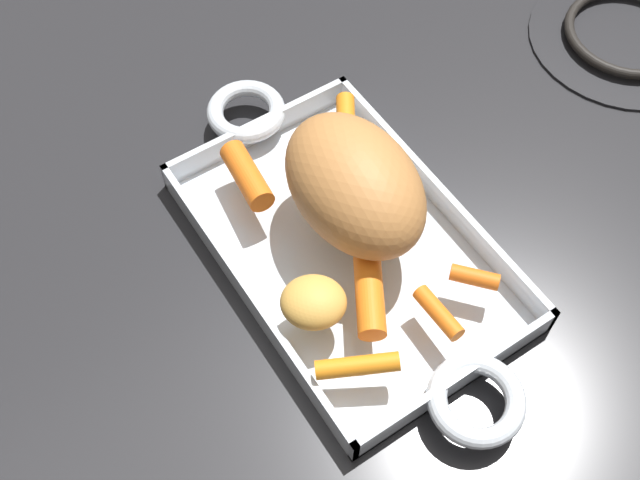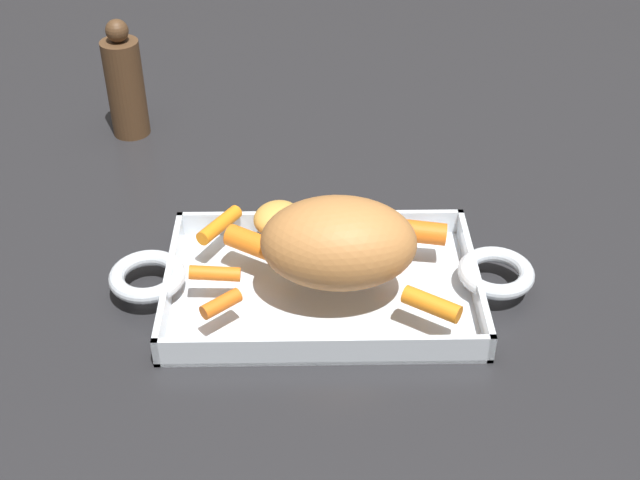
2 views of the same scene
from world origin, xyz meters
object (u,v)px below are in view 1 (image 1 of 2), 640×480
baby_carrot_short (247,176)px  potato_golden_small (313,302)px  baby_carrot_center_left (370,295)px  baby_carrot_northeast (438,313)px  stove_burner_rear (627,35)px  roasting_dish (347,247)px  pork_roast (354,184)px  baby_carrot_center_right (357,366)px  baby_carrot_southwest (474,277)px  baby_carrot_southeast (346,120)px

baby_carrot_short → potato_golden_small: (0.14, -0.02, 0.00)m
baby_carrot_center_left → baby_carrot_northeast: bearing=42.9°
baby_carrot_center_left → stove_burner_rear: 0.45m
roasting_dish → stove_burner_rear: roasting_dish is taller
roasting_dish → potato_golden_small: 0.09m
pork_roast → baby_carrot_center_right: bearing=-33.2°
baby_carrot_center_right → baby_carrot_short: size_ratio=0.93×
pork_roast → baby_carrot_center_right: 0.15m
baby_carrot_center_right → baby_carrot_southwest: 0.13m
baby_carrot_northeast → baby_carrot_southeast: size_ratio=0.89×
baby_carrot_northeast → baby_carrot_southeast: bearing=166.1°
pork_roast → baby_carrot_southwest: (0.11, 0.05, -0.04)m
pork_roast → baby_carrot_southeast: pork_roast is taller
roasting_dish → baby_carrot_northeast: baby_carrot_northeast is taller
pork_roast → baby_carrot_center_right: (0.12, -0.08, -0.04)m
baby_carrot_center_right → baby_carrot_center_left: baby_carrot_center_left is taller
baby_carrot_northeast → baby_carrot_center_left: bearing=-137.1°
potato_golden_small → baby_carrot_southwest: bearing=68.3°
baby_carrot_southwest → baby_carrot_center_left: size_ratio=0.56×
baby_carrot_northeast → baby_carrot_southwest: size_ratio=1.24×
baby_carrot_center_right → baby_carrot_southwest: (-0.01, 0.13, -0.00)m
roasting_dish → stove_burner_rear: 0.41m
stove_burner_rear → roasting_dish: bearing=-82.0°
baby_carrot_southeast → baby_carrot_center_left: (0.16, -0.09, 0.00)m
baby_carrot_southeast → potato_golden_small: (0.15, -0.13, 0.01)m
baby_carrot_center_right → potato_golden_small: potato_golden_small is taller
baby_carrot_center_left → potato_golden_small: potato_golden_small is taller
baby_carrot_northeast → stove_burner_rear: bearing=112.6°
baby_carrot_center_left → baby_carrot_center_right: bearing=-44.1°
pork_roast → baby_carrot_northeast: size_ratio=3.01×
baby_carrot_southwest → potato_golden_small: bearing=-111.7°
baby_carrot_short → baby_carrot_southwest: size_ratio=1.73×
potato_golden_small → stove_burner_rear: 0.48m
baby_carrot_northeast → stove_burner_rear: (-0.16, 0.39, -0.03)m
pork_roast → stove_burner_rear: pork_roast is taller
baby_carrot_short → stove_burner_rear: baby_carrot_short is taller
baby_carrot_center_right → stove_burner_rear: (-0.16, 0.47, -0.03)m
baby_carrot_northeast → potato_golden_small: bearing=-126.4°
pork_roast → baby_carrot_short: (-0.08, -0.06, -0.03)m
roasting_dish → potato_golden_small: size_ratio=7.98×
pork_roast → baby_carrot_center_left: (0.08, -0.04, -0.03)m
baby_carrot_short → baby_carrot_southeast: size_ratio=1.25×
baby_carrot_southeast → pork_roast: bearing=-30.9°
baby_carrot_northeast → potato_golden_small: (-0.06, -0.08, 0.01)m
baby_carrot_center_right → baby_carrot_southeast: bearing=147.7°
pork_roast → baby_carrot_center_right: size_ratio=2.31×
pork_roast → potato_golden_small: pork_roast is taller
roasting_dish → baby_carrot_center_left: 0.08m
pork_roast → baby_carrot_center_left: pork_roast is taller
roasting_dish → baby_carrot_center_right: baby_carrot_center_right is taller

